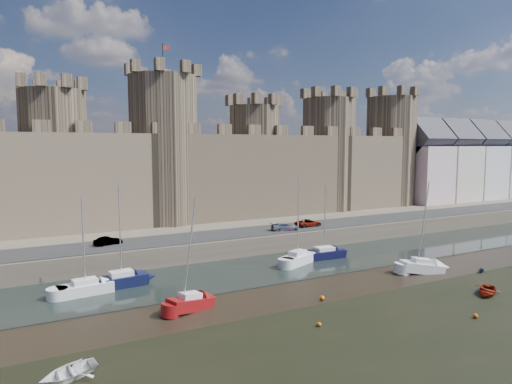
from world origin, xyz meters
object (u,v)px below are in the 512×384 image
car_3 (308,223)px  sailboat_5 (422,266)px  car_1 (108,241)px  sailboat_0 (85,287)px  car_2 (285,227)px  sailboat_4 (190,302)px  sailboat_2 (298,258)px  sailboat_3 (324,253)px  sailboat_1 (122,280)px

car_3 → sailboat_5: size_ratio=0.39×
car_1 → sailboat_0: 11.45m
car_2 → sailboat_0: bearing=121.0°
car_1 → car_3: 29.10m
car_2 → sailboat_5: size_ratio=0.38×
sailboat_4 → sailboat_2: bearing=9.2°
sailboat_0 → car_1: bearing=62.2°
car_1 → sailboat_4: sailboat_4 is taller
sailboat_2 → sailboat_4: 19.15m
car_1 → sailboat_5: bearing=-135.9°
sailboat_3 → sailboat_5: size_ratio=0.91×
car_1 → sailboat_0: (-4.11, -10.44, -2.28)m
sailboat_2 → sailboat_5: (10.85, -9.76, -0.09)m
sailboat_1 → car_1: bearing=81.9°
sailboat_0 → sailboat_2: 24.93m
car_2 → sailboat_4: bearing=144.5°
sailboat_1 → sailboat_2: bearing=-8.6°
sailboat_3 → sailboat_0: bearing=-176.5°
sailboat_2 → sailboat_5: size_ratio=1.02×
car_1 → sailboat_1: sailboat_1 is taller
car_1 → car_3: (29.08, -0.99, 0.03)m
sailboat_0 → sailboat_1: (3.69, 0.81, 0.06)m
sailboat_1 → sailboat_2: 21.26m
sailboat_1 → sailboat_5: bearing=-24.3°
sailboat_4 → car_3: bearing=18.4°
car_3 → sailboat_0: bearing=103.7°
sailboat_3 → car_1: bearing=161.3°
car_3 → sailboat_0: sailboat_0 is taller
sailboat_2 → sailboat_3: bearing=-12.2°
car_1 → sailboat_4: (3.69, -19.28, -2.30)m
sailboat_2 → sailboat_4: bearing=-175.7°
car_2 → sailboat_1: bearing=121.6°
sailboat_2 → sailboat_3: size_ratio=1.12×
car_3 → sailboat_4: size_ratio=0.41×
sailboat_2 → sailboat_3: sailboat_2 is taller
sailboat_1 → sailboat_4: (4.11, -9.65, -0.08)m
car_3 → sailboat_2: bearing=137.5°
sailboat_2 → sailboat_4: (-17.13, -8.57, -0.10)m
sailboat_5 → sailboat_0: bearing=-176.7°
car_2 → sailboat_1: sailboat_1 is taller
sailboat_2 → car_2: bearing=45.9°
car_1 → sailboat_5: (31.66, -20.48, -2.29)m
sailboat_5 → sailboat_2: bearing=157.0°
sailboat_4 → sailboat_5: (27.98, -1.19, 0.01)m
car_2 → sailboat_3: (1.22, -7.83, -2.34)m
car_2 → sailboat_0: (-28.41, -8.39, -2.32)m
sailboat_5 → car_3: bearing=116.5°
car_3 → sailboat_5: 19.79m
car_2 → sailboat_4: 26.97m
car_1 → sailboat_4: 19.77m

